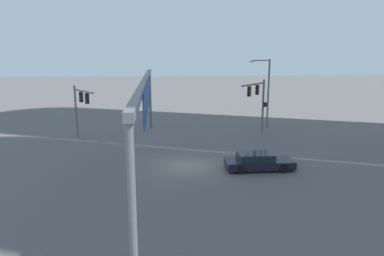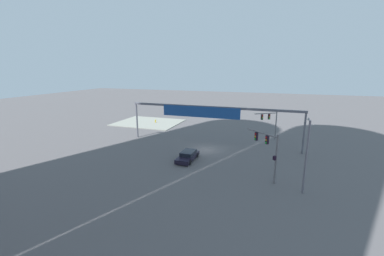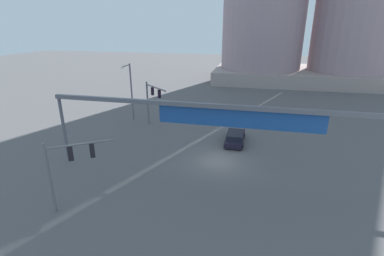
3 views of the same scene
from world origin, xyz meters
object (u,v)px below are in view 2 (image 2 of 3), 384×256
object	(u,v)px
traffic_signal_near_corner	(269,147)
sedan_car_approaching	(188,156)
streetlamp_curved_arm	(307,151)
fire_hydrant_on_curb	(155,121)
traffic_signal_opposite_side	(270,120)

from	to	relation	value
traffic_signal_near_corner	sedan_car_approaching	world-z (taller)	traffic_signal_near_corner
streetlamp_curved_arm	sedan_car_approaching	distance (m)	15.41
sedan_car_approaching	fire_hydrant_on_curb	world-z (taller)	sedan_car_approaching
traffic_signal_opposite_side	fire_hydrant_on_curb	distance (m)	26.09
sedan_car_approaching	traffic_signal_near_corner	bearing A→B (deg)	75.10
sedan_car_approaching	streetlamp_curved_arm	bearing A→B (deg)	71.90
streetlamp_curved_arm	traffic_signal_near_corner	bearing A→B (deg)	64.30
traffic_signal_opposite_side	streetlamp_curved_arm	size ratio (longest dim) A/B	0.68
streetlamp_curved_arm	fire_hydrant_on_curb	xyz separation A→B (m)	(29.41, -24.67, -3.88)
traffic_signal_opposite_side	sedan_car_approaching	bearing A→B (deg)	21.08
traffic_signal_opposite_side	sedan_car_approaching	size ratio (longest dim) A/B	1.06
traffic_signal_opposite_side	traffic_signal_near_corner	bearing A→B (deg)	57.95
traffic_signal_opposite_side	fire_hydrant_on_curb	xyz separation A→B (m)	(25.27, -5.68, -3.11)
traffic_signal_near_corner	traffic_signal_opposite_side	size ratio (longest dim) A/B	1.08
traffic_signal_near_corner	traffic_signal_opposite_side	world-z (taller)	traffic_signal_near_corner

